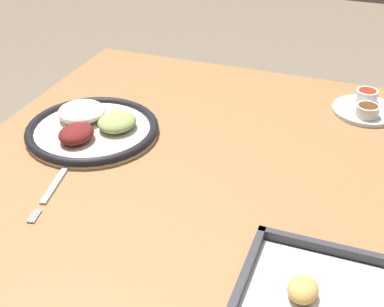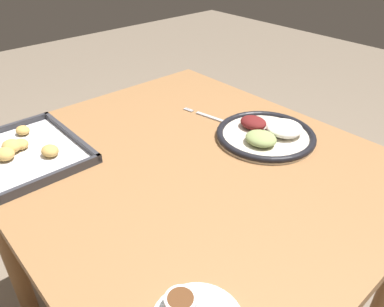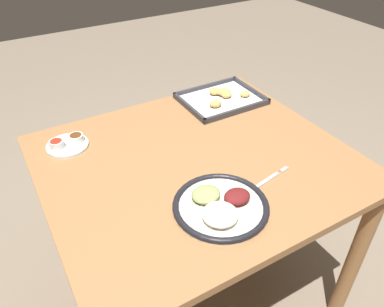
% 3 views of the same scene
% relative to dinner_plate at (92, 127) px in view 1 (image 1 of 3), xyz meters
% --- Properties ---
extents(dining_table, '(1.06, 0.93, 0.77)m').
position_rel_dinner_plate_xyz_m(dining_table, '(0.07, 0.25, -0.13)').
color(dining_table, olive).
rests_on(dining_table, ground_plane).
extents(dinner_plate, '(0.29, 0.29, 0.05)m').
position_rel_dinner_plate_xyz_m(dinner_plate, '(0.00, 0.00, 0.00)').
color(dinner_plate, beige).
rests_on(dinner_plate, dining_table).
extents(fork, '(0.21, 0.05, 0.00)m').
position_rel_dinner_plate_xyz_m(fork, '(0.19, 0.03, -0.01)').
color(fork, '#B2B2B7').
rests_on(fork, dining_table).
extents(saucer_plate, '(0.15, 0.15, 0.04)m').
position_rel_dinner_plate_xyz_m(saucer_plate, '(-0.31, 0.55, -0.00)').
color(saucer_plate, silver).
rests_on(saucer_plate, dining_table).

